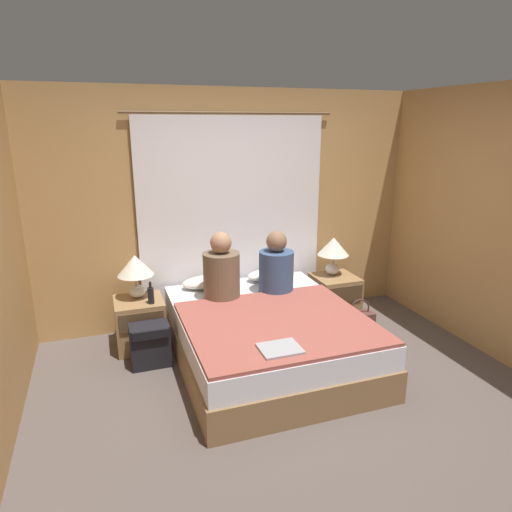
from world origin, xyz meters
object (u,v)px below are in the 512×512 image
(nightstand_left, at_px, (140,323))
(person_left_in_bed, at_px, (222,272))
(handbag_on_floor, at_px, (358,323))
(person_right_in_bed, at_px, (276,268))
(beer_bottle_on_left_stand, at_px, (151,295))
(lamp_right, at_px, (333,249))
(backpack_on_floor, at_px, (150,343))
(pillow_left, at_px, (208,282))
(pillow_right, at_px, (271,275))
(bed, at_px, (267,337))
(lamp_left, at_px, (135,268))
(laptop_on_bed, at_px, (280,349))
(nightstand_right, at_px, (335,297))

(nightstand_left, xyz_separation_m, person_left_in_bed, (0.78, -0.22, 0.52))
(person_left_in_bed, relative_size, handbag_on_floor, 1.67)
(person_right_in_bed, bearing_deg, beer_bottle_on_left_stand, 175.61)
(lamp_right, height_order, backpack_on_floor, lamp_right)
(pillow_left, height_order, pillow_right, same)
(bed, xyz_separation_m, beer_bottle_on_left_stand, (-0.97, 0.56, 0.34))
(bed, height_order, lamp_left, lamp_left)
(laptop_on_bed, bearing_deg, pillow_left, 96.41)
(bed, height_order, person_right_in_bed, person_right_in_bed)
(beer_bottle_on_left_stand, relative_size, handbag_on_floor, 0.54)
(pillow_right, bearing_deg, lamp_left, -178.01)
(pillow_left, bearing_deg, laptop_on_bed, -83.59)
(nightstand_left, height_order, laptop_on_bed, laptop_on_bed)
(beer_bottle_on_left_stand, height_order, backpack_on_floor, beer_bottle_on_left_stand)
(pillow_right, relative_size, handbag_on_floor, 1.34)
(person_right_in_bed, bearing_deg, person_left_in_bed, 180.00)
(lamp_left, bearing_deg, person_right_in_bed, -12.67)
(nightstand_right, distance_m, lamp_left, 2.22)
(pillow_left, bearing_deg, nightstand_left, -169.57)
(person_left_in_bed, distance_m, handbag_on_floor, 1.56)
(person_left_in_bed, bearing_deg, nightstand_left, 164.28)
(nightstand_left, relative_size, person_right_in_bed, 0.78)
(lamp_left, bearing_deg, bed, -35.41)
(nightstand_right, height_order, person_left_in_bed, person_left_in_bed)
(lamp_left, relative_size, beer_bottle_on_left_stand, 1.99)
(bed, relative_size, backpack_on_floor, 5.02)
(nightstand_left, distance_m, beer_bottle_on_left_stand, 0.37)
(nightstand_right, distance_m, lamp_right, 0.55)
(lamp_left, bearing_deg, laptop_on_bed, -59.37)
(nightstand_right, distance_m, person_left_in_bed, 1.48)
(handbag_on_floor, bearing_deg, laptop_on_bed, -143.23)
(person_right_in_bed, bearing_deg, backpack_on_floor, -172.02)
(pillow_right, xyz_separation_m, beer_bottle_on_left_stand, (-1.32, -0.26, 0.03))
(person_right_in_bed, relative_size, handbag_on_floor, 1.58)
(bed, relative_size, person_left_in_bed, 3.00)
(pillow_right, bearing_deg, pillow_left, 180.00)
(lamp_right, height_order, beer_bottle_on_left_stand, lamp_right)
(pillow_right, bearing_deg, laptop_on_bed, -108.69)
(person_right_in_bed, bearing_deg, pillow_left, 150.55)
(handbag_on_floor, bearing_deg, pillow_left, 157.33)
(person_left_in_bed, distance_m, beer_bottle_on_left_stand, 0.70)
(bed, bearing_deg, handbag_on_floor, 10.52)
(nightstand_left, distance_m, person_right_in_bed, 1.46)
(pillow_left, xyz_separation_m, beer_bottle_on_left_stand, (-0.61, -0.26, 0.03))
(lamp_right, distance_m, beer_bottle_on_left_stand, 2.07)
(lamp_left, bearing_deg, backpack_on_floor, -84.28)
(nightstand_right, relative_size, handbag_on_floor, 1.24)
(person_right_in_bed, xyz_separation_m, laptop_on_bed, (-0.45, -1.22, -0.22))
(nightstand_right, height_order, person_right_in_bed, person_right_in_bed)
(pillow_left, height_order, laptop_on_bed, pillow_left)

